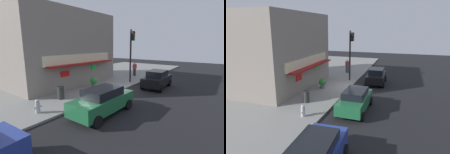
{
  "view_description": "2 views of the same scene",
  "coord_description": "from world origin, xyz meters",
  "views": [
    {
      "loc": [
        -12.75,
        -7.77,
        4.15
      ],
      "look_at": [
        -0.63,
        0.99,
        1.18
      ],
      "focal_mm": 26.35,
      "sensor_mm": 36.0,
      "label": 1
    },
    {
      "loc": [
        -19.06,
        -5.16,
        6.07
      ],
      "look_at": [
        -0.56,
        1.22,
        1.18
      ],
      "focal_mm": 32.22,
      "sensor_mm": 36.0,
      "label": 2
    }
  ],
  "objects": [
    {
      "name": "parked_car_green",
      "position": [
        -5.44,
        -1.81,
        0.84
      ],
      "size": [
        4.35,
        2.03,
        1.61
      ],
      "color": "#1E6038",
      "rests_on": "ground_plane"
    },
    {
      "name": "potted_plant_by_doorway",
      "position": [
        -1.45,
        2.56,
        0.71
      ],
      "size": [
        0.71,
        0.71,
        1.0
      ],
      "color": "#59595B",
      "rests_on": "sidewalk"
    },
    {
      "name": "sidewalk",
      "position": [
        0.0,
        6.23,
        0.07
      ],
      "size": [
        39.93,
        12.46,
        0.13
      ],
      "primitive_type": "cube",
      "color": "gray",
      "rests_on": "ground_plane"
    },
    {
      "name": "traffic_light",
      "position": [
        2.59,
        0.8,
        3.68
      ],
      "size": [
        0.32,
        0.58,
        5.56
      ],
      "color": "black",
      "rests_on": "sidewalk"
    },
    {
      "name": "parked_car_black",
      "position": [
        2.48,
        -2.16,
        0.86
      ],
      "size": [
        4.02,
        2.11,
        1.68
      ],
      "color": "black",
      "rests_on": "ground_plane"
    },
    {
      "name": "ground_plane",
      "position": [
        0.0,
        0.0,
        0.0
      ],
      "size": [
        59.89,
        59.89,
        0.0
      ],
      "primitive_type": "plane",
      "color": "black"
    },
    {
      "name": "pedestrian",
      "position": [
        6.1,
        2.23,
        1.12
      ],
      "size": [
        0.55,
        0.52,
        1.78
      ],
      "color": "black",
      "rests_on": "sidewalk"
    },
    {
      "name": "trash_can",
      "position": [
        -5.43,
        2.26,
        0.61
      ],
      "size": [
        0.49,
        0.49,
        0.94
      ],
      "primitive_type": "cylinder",
      "color": "#2D2D2D",
      "rests_on": "sidewalk"
    },
    {
      "name": "fire_hydrant",
      "position": [
        -7.87,
        1.23,
        0.53
      ],
      "size": [
        0.53,
        0.29,
        0.83
      ],
      "color": "#B2B2B7",
      "rests_on": "sidewalk"
    },
    {
      "name": "corner_building",
      "position": [
        -1.67,
        7.94,
        3.78
      ],
      "size": [
        10.74,
        8.92,
        7.3
      ],
      "color": "gray",
      "rests_on": "sidewalk"
    }
  ]
}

